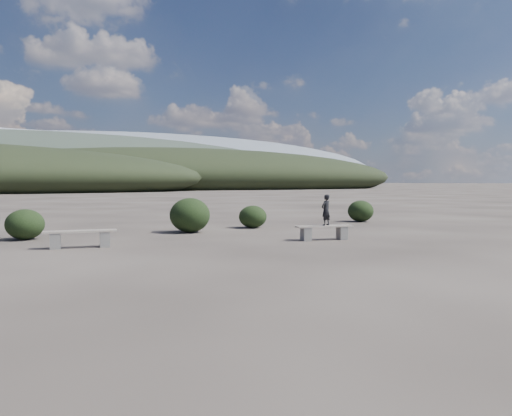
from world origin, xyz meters
TOP-DOWN VIEW (x-y plane):
  - ground at (0.00, 0.00)m, footprint 1200.00×1200.00m
  - bench_left at (-4.64, 5.57)m, footprint 1.97×0.65m
  - bench_right at (2.46, 4.12)m, footprint 1.88×0.71m
  - seated_person at (2.51, 4.11)m, footprint 0.41×0.33m
  - shrub_a at (-5.96, 8.43)m, footprint 1.18×1.18m
  - shrub_b at (-0.54, 8.27)m, footprint 1.46×1.46m
  - shrub_c at (2.27, 8.85)m, footprint 1.11×1.11m
  - shrub_e at (8.07, 9.43)m, footprint 1.17×1.17m
  - mountain_ridges at (-7.48, 339.06)m, footprint 500.00×400.00m

SIDE VIEW (x-z plane):
  - ground at x=0.00m, z-range 0.00..0.00m
  - bench_right at x=2.46m, z-range 0.05..0.51m
  - bench_left at x=-4.64m, z-range 0.05..0.54m
  - shrub_c at x=2.27m, z-range 0.00..0.89m
  - shrub_a at x=-5.96m, z-range 0.00..0.97m
  - shrub_e at x=8.07m, z-range 0.00..0.98m
  - shrub_b at x=-0.54m, z-range 0.00..1.25m
  - seated_person at x=2.51m, z-range 0.46..1.43m
  - mountain_ridges at x=-7.48m, z-range -17.16..38.84m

